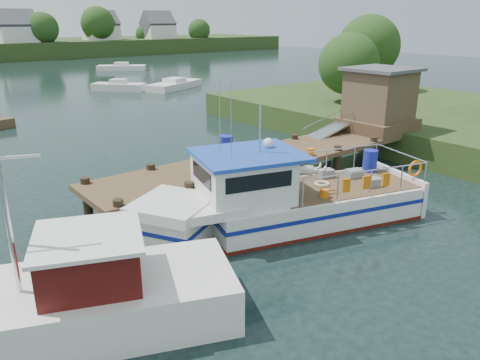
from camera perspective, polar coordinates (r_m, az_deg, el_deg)
ground_plane at (r=18.63m, az=-0.49°, el=-1.98°), size 160.00×160.00×0.00m
near_shore at (r=30.87m, az=26.17°, el=8.46°), size 16.00×30.00×7.76m
dock at (r=22.48m, az=12.73°, el=7.16°), size 16.60×3.00×4.78m
lobster_boat at (r=15.80m, az=4.66°, el=-2.46°), size 10.33×5.39×5.02m
work_boat at (r=11.46m, az=-22.48°, el=-13.72°), size 8.82×5.47×4.75m
moored_far at (r=68.22m, az=-14.24°, el=13.16°), size 6.57×5.47×1.10m
moored_b at (r=48.48m, az=-14.57°, el=10.98°), size 4.70×5.00×1.13m
moored_c at (r=48.84m, az=-7.98°, el=11.43°), size 7.18×4.96×1.08m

